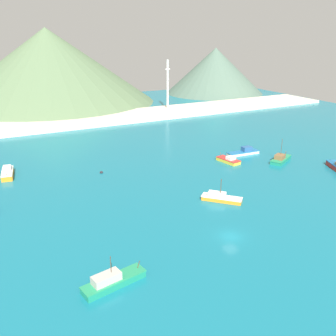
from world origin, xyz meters
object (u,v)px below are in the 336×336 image
at_px(fishing_boat_2, 7,173).
at_px(fishing_boat_6, 221,198).
at_px(fishing_boat_9, 112,281).
at_px(radio_tower, 168,85).
at_px(fishing_boat_5, 244,152).
at_px(fishing_boat_0, 229,160).
at_px(fishing_boat_8, 281,159).
at_px(buoy_0, 101,173).

relative_size(fishing_boat_2, fishing_boat_6, 1.05).
xyz_separation_m(fishing_boat_9, radio_tower, (66.67, 111.94, 10.94)).
height_order(fishing_boat_6, fishing_boat_9, fishing_boat_6).
bearing_deg(radio_tower, fishing_boat_9, -120.78).
distance_m(fishing_boat_5, fishing_boat_6, 35.32).
distance_m(fishing_boat_2, fishing_boat_5, 66.51).
bearing_deg(fishing_boat_9, fishing_boat_0, 38.14).
xyz_separation_m(fishing_boat_2, fishing_boat_8, (70.14, -23.23, -0.09)).
distance_m(fishing_boat_8, fishing_boat_9, 68.67).
xyz_separation_m(fishing_boat_5, fishing_boat_8, (4.87, -10.40, 0.08)).
distance_m(fishing_boat_0, fishing_boat_9, 60.70).
bearing_deg(fishing_boat_5, radio_tower, 81.63).
height_order(fishing_boat_9, buoy_0, fishing_boat_9).
height_order(fishing_boat_5, radio_tower, radio_tower).
height_order(fishing_boat_6, fishing_boat_8, fishing_boat_8).
relative_size(fishing_boat_2, radio_tower, 0.36).
bearing_deg(fishing_boat_9, fishing_boat_2, 99.34).
distance_m(fishing_boat_9, radio_tower, 130.75).
relative_size(fishing_boat_8, radio_tower, 0.40).
bearing_deg(fishing_boat_2, radio_tower, 37.27).
bearing_deg(fishing_boat_8, fishing_boat_9, -153.01).
xyz_separation_m(fishing_boat_2, fishing_boat_6, (39.78, -37.29, -0.17)).
xyz_separation_m(fishing_boat_2, radio_tower, (75.62, 57.55, 10.91)).
bearing_deg(fishing_boat_6, fishing_boat_0, 50.34).
relative_size(fishing_boat_9, buoy_0, 12.13).
distance_m(fishing_boat_6, buoy_0, 33.68).
height_order(fishing_boat_2, buoy_0, fishing_boat_2).
bearing_deg(fishing_boat_6, fishing_boat_8, 24.86).
bearing_deg(fishing_boat_2, fishing_boat_0, -16.60).
bearing_deg(buoy_0, fishing_boat_9, -105.91).
bearing_deg(fishing_boat_6, buoy_0, 121.95).
distance_m(fishing_boat_6, radio_tower, 101.99).
relative_size(fishing_boat_2, fishing_boat_8, 0.90).
height_order(fishing_boat_0, fishing_boat_8, fishing_boat_8).
relative_size(fishing_boat_2, buoy_0, 10.18).
height_order(fishing_boat_0, radio_tower, radio_tower).
bearing_deg(fishing_boat_0, fishing_boat_6, -129.66).
bearing_deg(buoy_0, radio_tower, 51.00).
height_order(fishing_boat_0, fishing_boat_5, fishing_boat_5).
xyz_separation_m(fishing_boat_0, fishing_boat_2, (-56.69, 16.90, 0.23)).
distance_m(fishing_boat_0, fishing_boat_6, 26.49).
distance_m(fishing_boat_2, fishing_boat_8, 73.88).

